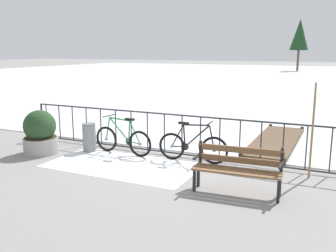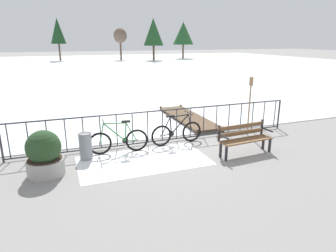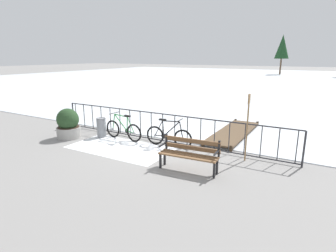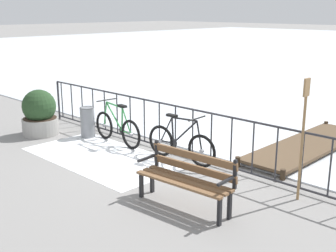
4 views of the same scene
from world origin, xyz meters
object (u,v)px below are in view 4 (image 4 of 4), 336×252
at_px(bicycle_second, 117,128).
at_px(park_bench, 187,175).
at_px(trash_bin, 88,122).
at_px(bicycle_near_railing, 180,144).
at_px(oar_upright, 303,132).
at_px(planter_with_shrub, 40,114).

height_order(bicycle_second, park_bench, bicycle_second).
xyz_separation_m(park_bench, trash_bin, (-4.26, 1.17, -0.14)).
distance_m(bicycle_near_railing, trash_bin, 2.80).
distance_m(bicycle_near_railing, oar_upright, 2.72).
height_order(bicycle_near_railing, trash_bin, bicycle_near_railing).
height_order(bicycle_second, trash_bin, bicycle_second).
distance_m(bicycle_second, trash_bin, 0.95).
height_order(bicycle_second, planter_with_shrub, planter_with_shrub).
xyz_separation_m(park_bench, oar_upright, (1.14, 1.42, 0.63)).
relative_size(planter_with_shrub, oar_upright, 0.56).
bearing_deg(oar_upright, bicycle_near_railing, 179.50).
bearing_deg(planter_with_shrub, trash_bin, 34.26).
relative_size(bicycle_near_railing, oar_upright, 0.86).
xyz_separation_m(bicycle_second, planter_with_shrub, (-1.95, -0.83, 0.16)).
relative_size(park_bench, trash_bin, 2.23).
bearing_deg(bicycle_second, trash_bin, -171.22).
bearing_deg(oar_upright, park_bench, -128.69).
distance_m(bicycle_second, park_bench, 3.57).
relative_size(bicycle_second, park_bench, 1.05).
relative_size(bicycle_second, trash_bin, 2.34).
distance_m(trash_bin, oar_upright, 5.45).
xyz_separation_m(bicycle_near_railing, planter_with_shrub, (-3.79, -0.96, 0.16)).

